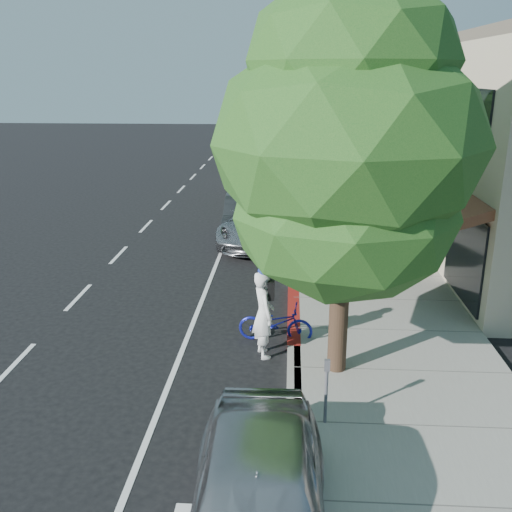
# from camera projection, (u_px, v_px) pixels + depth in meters

# --- Properties ---
(ground) EXTENTS (120.00, 120.00, 0.00)m
(ground) POSITION_uv_depth(u_px,v_px,m) (294.00, 333.00, 14.19)
(ground) COLOR black
(ground) RESTS_ON ground
(sidewalk) EXTENTS (4.60, 56.00, 0.15)m
(sidewalk) POSITION_uv_depth(u_px,v_px,m) (354.00, 241.00, 21.63)
(sidewalk) COLOR gray
(sidewalk) RESTS_ON ground
(curb) EXTENTS (0.30, 56.00, 0.15)m
(curb) POSITION_uv_depth(u_px,v_px,m) (293.00, 240.00, 21.77)
(curb) COLOR #9E998E
(curb) RESTS_ON ground
(curb_red_segment) EXTENTS (0.32, 4.00, 0.15)m
(curb_red_segment) POSITION_uv_depth(u_px,v_px,m) (294.00, 314.00, 15.12)
(curb_red_segment) COLOR maroon
(curb_red_segment) RESTS_ON ground
(storefront_building) EXTENTS (10.00, 36.00, 7.00)m
(storefront_building) POSITION_uv_depth(u_px,v_px,m) (479.00, 126.00, 29.66)
(storefront_building) COLOR #C2AD95
(storefront_building) RESTS_ON ground
(street_tree_0) EXTENTS (5.23, 5.23, 7.95)m
(street_tree_0) POSITION_uv_depth(u_px,v_px,m) (347.00, 148.00, 10.76)
(street_tree_0) COLOR black
(street_tree_0) RESTS_ON ground
(street_tree_1) EXTENTS (4.98, 4.98, 7.13)m
(street_tree_1) POSITION_uv_depth(u_px,v_px,m) (327.00, 141.00, 16.63)
(street_tree_1) COLOR black
(street_tree_1) RESTS_ON ground
(street_tree_2) EXTENTS (5.02, 5.02, 6.99)m
(street_tree_2) POSITION_uv_depth(u_px,v_px,m) (318.00, 127.00, 22.36)
(street_tree_2) COLOR black
(street_tree_2) RESTS_ON ground
(street_tree_3) EXTENTS (5.38, 5.38, 8.52)m
(street_tree_3) POSITION_uv_depth(u_px,v_px,m) (313.00, 93.00, 27.73)
(street_tree_3) COLOR black
(street_tree_3) RESTS_ON ground
(street_tree_4) EXTENTS (3.95, 3.95, 7.29)m
(street_tree_4) POSITION_uv_depth(u_px,v_px,m) (310.00, 100.00, 33.62)
(street_tree_4) COLOR black
(street_tree_4) RESTS_ON ground
(street_tree_5) EXTENTS (5.15, 5.15, 7.47)m
(street_tree_5) POSITION_uv_depth(u_px,v_px,m) (307.00, 98.00, 39.36)
(street_tree_5) COLOR black
(street_tree_5) RESTS_ON ground
(cyclist) EXTENTS (0.70, 0.86, 2.03)m
(cyclist) POSITION_uv_depth(u_px,v_px,m) (263.00, 314.00, 12.77)
(cyclist) COLOR white
(cyclist) RESTS_ON ground
(bicycle) EXTENTS (1.83, 0.78, 0.93)m
(bicycle) POSITION_uv_depth(u_px,v_px,m) (276.00, 323.00, 13.63)
(bicycle) COLOR #161B9A
(bicycle) RESTS_ON ground
(silver_suv) EXTENTS (3.16, 5.80, 1.54)m
(silver_suv) POSITION_uv_depth(u_px,v_px,m) (260.00, 222.00, 21.62)
(silver_suv) COLOR #9B9B9F
(silver_suv) RESTS_ON ground
(dark_sedan) EXTENTS (1.76, 4.69, 1.53)m
(dark_sedan) POSITION_uv_depth(u_px,v_px,m) (246.00, 216.00, 22.61)
(dark_sedan) COLOR black
(dark_sedan) RESTS_ON ground
(white_pickup) EXTENTS (2.65, 6.39, 1.84)m
(white_pickup) POSITION_uv_depth(u_px,v_px,m) (259.00, 169.00, 32.65)
(white_pickup) COLOR silver
(white_pickup) RESTS_ON ground
(dark_suv_far) EXTENTS (2.66, 5.19, 1.69)m
(dark_suv_far) POSITION_uv_depth(u_px,v_px,m) (285.00, 164.00, 34.72)
(dark_suv_far) COLOR black
(dark_suv_far) RESTS_ON ground
(near_car_a) EXTENTS (2.04, 4.84, 1.63)m
(near_car_a) POSITION_uv_depth(u_px,v_px,m) (258.00, 506.00, 7.40)
(near_car_a) COLOR #AAAAAF
(near_car_a) RESTS_ON ground
(pedestrian) EXTENTS (1.01, 0.84, 1.90)m
(pedestrian) POSITION_uv_depth(u_px,v_px,m) (341.00, 201.00, 23.62)
(pedestrian) COLOR black
(pedestrian) RESTS_ON sidewalk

